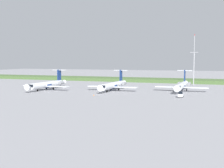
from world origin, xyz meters
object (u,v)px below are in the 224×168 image
object	(u,v)px
regional_jet_nearest	(48,84)
regional_jet_third	(182,85)
antenna_mast	(194,65)
regional_jet_second	(114,85)
safety_cone_front_marker	(94,95)
baggage_tug	(181,95)

from	to	relation	value
regional_jet_nearest	regional_jet_third	bearing A→B (deg)	14.85
antenna_mast	regional_jet_nearest	bearing A→B (deg)	-142.30
regional_jet_third	regional_jet_second	bearing A→B (deg)	-163.70
regional_jet_second	safety_cone_front_marker	bearing A→B (deg)	-90.62
regional_jet_second	baggage_tug	world-z (taller)	regional_jet_second
regional_jet_second	antenna_mast	size ratio (longest dim) A/B	1.13
regional_jet_third	antenna_mast	world-z (taller)	antenna_mast
regional_jet_nearest	baggage_tug	size ratio (longest dim) A/B	9.69
regional_jet_nearest	antenna_mast	xyz separation A→B (m)	(61.38, 47.43, 8.73)
regional_jet_nearest	baggage_tug	distance (m)	62.01
regional_jet_nearest	antenna_mast	distance (m)	78.06
regional_jet_third	baggage_tug	world-z (taller)	regional_jet_third
regional_jet_nearest	antenna_mast	world-z (taller)	antenna_mast
regional_jet_second	regional_jet_third	distance (m)	30.37
regional_jet_nearest	safety_cone_front_marker	xyz separation A→B (m)	(29.66, -14.21, -2.26)
regional_jet_second	regional_jet_third	size ratio (longest dim) A/B	1.00
regional_jet_third	safety_cone_front_marker	size ratio (longest dim) A/B	56.36
antenna_mast	safety_cone_front_marker	distance (m)	70.18
baggage_tug	regional_jet_nearest	bearing A→B (deg)	172.84
baggage_tug	antenna_mast	bearing A→B (deg)	90.14
regional_jet_third	safety_cone_front_marker	xyz separation A→B (m)	(-29.38, -29.86, -2.26)
regional_jet_nearest	regional_jet_second	world-z (taller)	same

